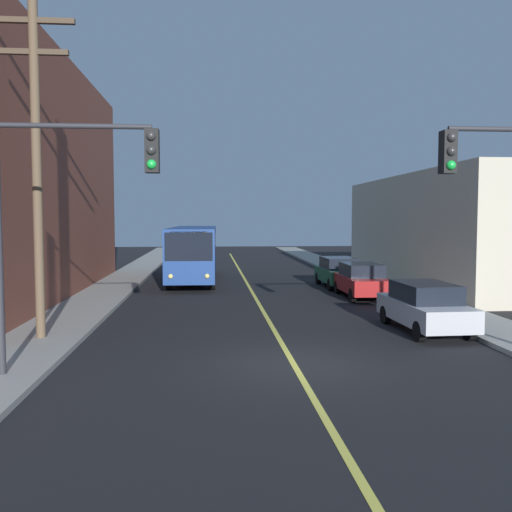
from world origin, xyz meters
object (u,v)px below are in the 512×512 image
at_px(city_bus, 194,251).
at_px(parked_car_red, 361,280).
at_px(traffic_signal_left_corner, 66,194).
at_px(utility_pole_near, 36,155).
at_px(parked_car_green, 339,272).
at_px(parked_car_silver, 425,306).

distance_m(city_bus, parked_car_red, 11.26).
xyz_separation_m(parked_car_red, traffic_signal_left_corner, (-10.40, -12.61, 3.46)).
xyz_separation_m(utility_pole_near, traffic_signal_left_corner, (1.83, -4.07, -1.33)).
relative_size(city_bus, parked_car_green, 2.75).
bearing_deg(utility_pole_near, parked_car_silver, 2.84).
xyz_separation_m(parked_car_red, parked_car_green, (-0.14, 4.10, 0.00)).
xyz_separation_m(parked_car_silver, parked_car_green, (-0.10, 12.04, 0.00)).
bearing_deg(parked_car_silver, parked_car_red, 89.73).
relative_size(city_bus, traffic_signal_left_corner, 2.03).
height_order(parked_car_red, traffic_signal_left_corner, traffic_signal_left_corner).
height_order(parked_car_silver, traffic_signal_left_corner, traffic_signal_left_corner).
distance_m(parked_car_red, traffic_signal_left_corner, 16.71).
bearing_deg(utility_pole_near, city_bus, 75.68).
height_order(parked_car_red, utility_pole_near, utility_pole_near).
relative_size(parked_car_silver, traffic_signal_left_corner, 0.74).
relative_size(parked_car_silver, parked_car_green, 1.01).
bearing_deg(traffic_signal_left_corner, parked_car_green, 58.47).
height_order(parked_car_silver, parked_car_green, same).
relative_size(parked_car_green, traffic_signal_left_corner, 0.74).
xyz_separation_m(city_bus, parked_car_green, (7.91, -3.71, -0.98)).
height_order(parked_car_red, parked_car_green, same).
bearing_deg(city_bus, parked_car_red, -44.12).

